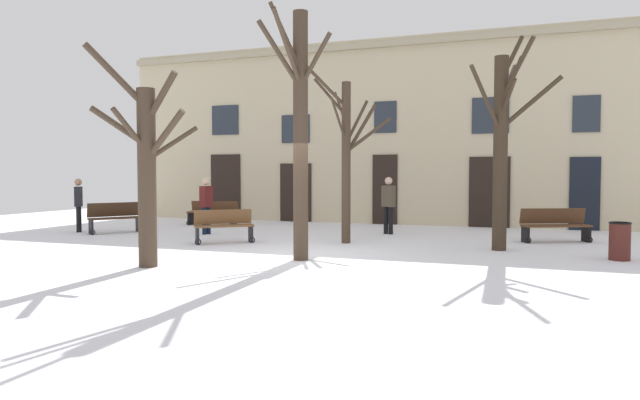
# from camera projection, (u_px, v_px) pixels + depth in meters

# --- Properties ---
(ground_plane) EXTENTS (34.41, 34.41, 0.00)m
(ground_plane) POSITION_uv_depth(u_px,v_px,m) (293.00, 257.00, 12.38)
(ground_plane) COLOR white
(building_facade) EXTENTS (21.50, 0.60, 6.82)m
(building_facade) POSITION_uv_depth(u_px,v_px,m) (385.00, 131.00, 20.66)
(building_facade) COLOR beige
(building_facade) RESTS_ON ground
(tree_center) EXTENTS (1.92, 1.69, 4.35)m
(tree_center) POSITION_uv_depth(u_px,v_px,m) (146.00, 166.00, 11.03)
(tree_center) COLOR #423326
(tree_center) RESTS_ON ground
(tree_near_facade) EXTENTS (2.06, 2.55, 5.33)m
(tree_near_facade) POSITION_uv_depth(u_px,v_px,m) (502.00, 140.00, 13.46)
(tree_near_facade) COLOR #382B1E
(tree_near_facade) RESTS_ON ground
(tree_left_of_center) EXTENTS (1.37, 1.59, 5.34)m
(tree_left_of_center) POSITION_uv_depth(u_px,v_px,m) (300.00, 129.00, 11.86)
(tree_left_of_center) COLOR #423326
(tree_left_of_center) RESTS_ON ground
(tree_right_of_center) EXTENTS (2.15, 1.45, 4.79)m
(tree_right_of_center) POSITION_uv_depth(u_px,v_px,m) (347.00, 153.00, 14.89)
(tree_right_of_center) COLOR #423326
(tree_right_of_center) RESTS_ON ground
(streetlamp) EXTENTS (0.30, 0.30, 3.49)m
(streetlamp) POSITION_uv_depth(u_px,v_px,m) (149.00, 166.00, 20.01)
(streetlamp) COLOR black
(streetlamp) RESTS_ON ground
(litter_bin) EXTENTS (0.45, 0.45, 0.82)m
(litter_bin) POSITION_uv_depth(u_px,v_px,m) (620.00, 241.00, 11.98)
(litter_bin) COLOR #4C1E19
(litter_bin) RESTS_ON ground
(bench_near_center_tree) EXTENTS (1.25, 1.55, 0.95)m
(bench_near_center_tree) POSITION_uv_depth(u_px,v_px,m) (115.00, 217.00, 17.55)
(bench_near_center_tree) COLOR #3D2819
(bench_near_center_tree) RESTS_ON ground
(bench_near_lamp) EXTENTS (1.86, 0.67, 0.87)m
(bench_near_lamp) POSITION_uv_depth(u_px,v_px,m) (213.00, 212.00, 20.19)
(bench_near_lamp) COLOR #51331E
(bench_near_lamp) RESTS_ON ground
(bench_by_litter_bin) EXTENTS (1.88, 1.21, 0.92)m
(bench_by_litter_bin) POSITION_uv_depth(u_px,v_px,m) (555.00, 225.00, 15.19)
(bench_by_litter_bin) COLOR #51331E
(bench_by_litter_bin) RESTS_ON ground
(bench_far_corner) EXTENTS (1.49, 1.32, 0.90)m
(bench_far_corner) POSITION_uv_depth(u_px,v_px,m) (224.00, 226.00, 14.96)
(bench_far_corner) COLOR brown
(bench_far_corner) RESTS_ON ground
(person_near_bench) EXTENTS (0.41, 0.43, 1.70)m
(person_near_bench) POSITION_uv_depth(u_px,v_px,m) (79.00, 202.00, 17.79)
(person_near_bench) COLOR black
(person_near_bench) RESTS_ON ground
(person_by_shop_door) EXTENTS (0.28, 0.41, 1.74)m
(person_by_shop_door) POSITION_uv_depth(u_px,v_px,m) (206.00, 203.00, 17.15)
(person_by_shop_door) COLOR black
(person_by_shop_door) RESTS_ON ground
(person_crossing_plaza) EXTENTS (0.43, 0.34, 1.76)m
(person_crossing_plaza) POSITION_uv_depth(u_px,v_px,m) (388.00, 202.00, 17.17)
(person_crossing_plaza) COLOR black
(person_crossing_plaza) RESTS_ON ground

